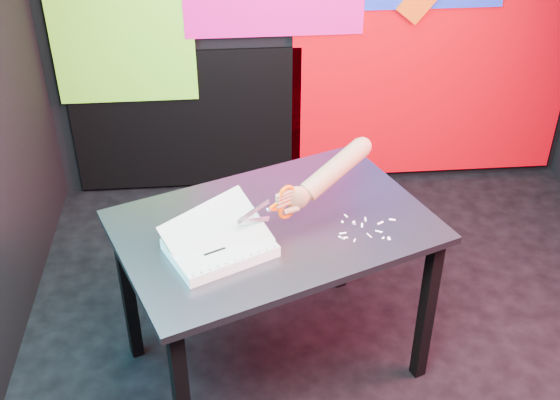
{
  "coord_description": "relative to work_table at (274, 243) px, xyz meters",
  "views": [
    {
      "loc": [
        -0.53,
        -2.14,
        2.3
      ],
      "look_at": [
        -0.34,
        -0.0,
        0.87
      ],
      "focal_mm": 45.0,
      "sensor_mm": 36.0,
      "label": 1
    }
  ],
  "objects": [
    {
      "name": "backdrop",
      "position": [
        0.43,
        1.45,
        0.3
      ],
      "size": [
        2.88,
        0.05,
        2.08
      ],
      "color": "#C5000B",
      "rests_on": "ground"
    },
    {
      "name": "scissors",
      "position": [
        0.03,
        -0.05,
        0.22
      ],
      "size": [
        0.22,
        0.14,
        0.14
      ],
      "rotation": [
        0.0,
        0.0,
        0.55
      ],
      "color": "silver",
      "rests_on": "printout_stack"
    },
    {
      "name": "work_table",
      "position": [
        0.0,
        0.0,
        0.0
      ],
      "size": [
        1.37,
        1.15,
        0.75
      ],
      "rotation": [
        0.0,
        0.0,
        0.38
      ],
      "color": "black",
      "rests_on": "ground"
    },
    {
      "name": "paper_clippings",
      "position": [
        0.33,
        -0.06,
        0.09
      ],
      "size": [
        0.24,
        0.18,
        0.0
      ],
      "color": "white",
      "rests_on": "work_table"
    },
    {
      "name": "room",
      "position": [
        0.36,
        -0.02,
        0.69
      ],
      "size": [
        3.01,
        3.01,
        2.71
      ],
      "color": "black",
      "rests_on": "ground"
    },
    {
      "name": "hand_forearm",
      "position": [
        0.21,
        0.06,
        0.27
      ],
      "size": [
        0.38,
        0.26,
        0.2
      ],
      "rotation": [
        0.0,
        0.0,
        0.55
      ],
      "color": "brown",
      "rests_on": "work_table"
    },
    {
      "name": "printout_stack",
      "position": [
        -0.21,
        -0.16,
        0.12
      ],
      "size": [
        0.43,
        0.38,
        0.19
      ],
      "rotation": [
        0.0,
        0.0,
        0.44
      ],
      "color": "silver",
      "rests_on": "work_table"
    }
  ]
}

